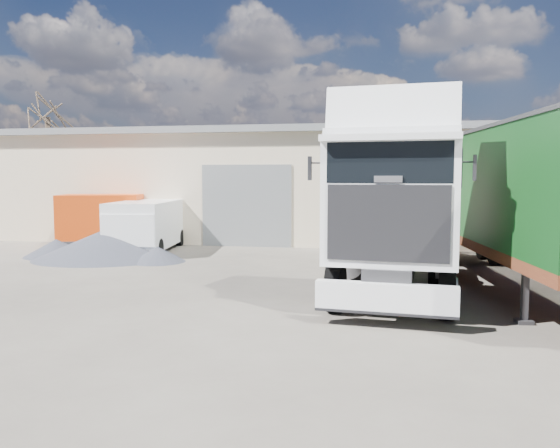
% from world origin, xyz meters
% --- Properties ---
extents(ground, '(120.00, 120.00, 0.00)m').
position_xyz_m(ground, '(0.00, 0.00, 0.00)').
color(ground, black).
rests_on(ground, ground).
extents(warehouse, '(30.60, 12.60, 5.42)m').
position_xyz_m(warehouse, '(-6.00, 16.00, 2.66)').
color(warehouse, beige).
rests_on(warehouse, ground).
extents(bare_tree, '(4.00, 4.00, 9.60)m').
position_xyz_m(bare_tree, '(-18.00, 20.00, 7.92)').
color(bare_tree, '#382B21').
rests_on(bare_tree, ground).
extents(tractor_unit, '(3.53, 7.76, 5.01)m').
position_xyz_m(tractor_unit, '(4.12, 0.26, 2.11)').
color(tractor_unit, black).
rests_on(tractor_unit, ground).
extents(box_trailer, '(4.23, 13.16, 4.30)m').
position_xyz_m(box_trailer, '(7.24, 3.01, 2.62)').
color(box_trailer, '#2D2D30').
rests_on(box_trailer, ground).
extents(panel_van, '(2.70, 5.29, 2.07)m').
position_xyz_m(panel_van, '(-5.69, 7.70, 1.07)').
color(panel_van, black).
rests_on(panel_van, ground).
extents(orange_skip, '(4.12, 3.13, 2.29)m').
position_xyz_m(orange_skip, '(-8.29, 8.90, 1.00)').
color(orange_skip, '#2D2D30').
rests_on(orange_skip, ground).
extents(gravel_heap, '(7.25, 6.76, 1.11)m').
position_xyz_m(gravel_heap, '(-6.47, 5.60, 0.52)').
color(gravel_heap, black).
rests_on(gravel_heap, ground).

